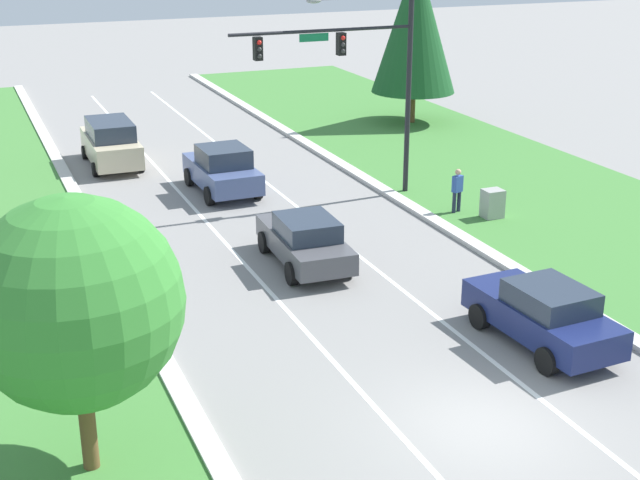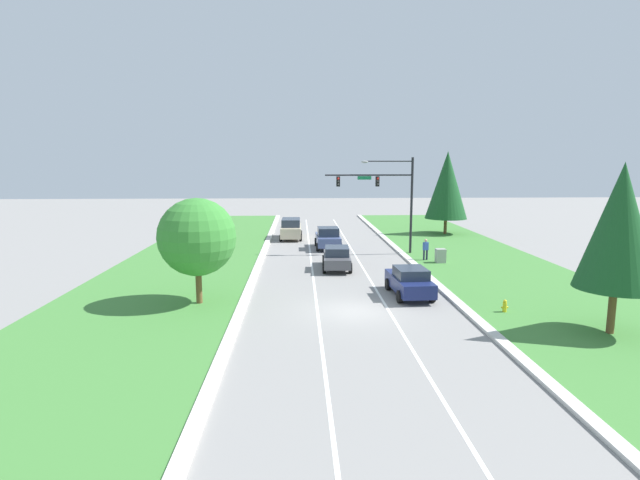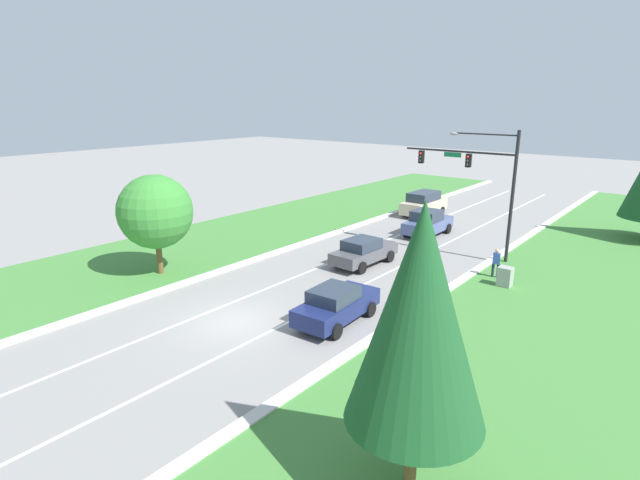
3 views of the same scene
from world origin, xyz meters
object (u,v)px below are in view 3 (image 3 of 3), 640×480
at_px(traffic_signal_mast, 480,174).
at_px(fire_hydrant, 370,379).
at_px(pedestrian, 496,262).
at_px(navy_sedan, 336,305).
at_px(conifer_far_right_tree, 419,316).
at_px(oak_near_left_tree, 155,212).
at_px(slate_blue_sedan, 428,223).
at_px(champagne_suv, 424,203).
at_px(utility_cabinet, 505,277).
at_px(graphite_sedan, 363,251).

bearing_deg(traffic_signal_mast, fire_hydrant, -79.37).
relative_size(pedestrian, fire_hydrant, 2.41).
bearing_deg(navy_sedan, conifer_far_right_tree, -45.18).
distance_m(oak_near_left_tree, conifer_far_right_tree, 19.52).
xyz_separation_m(traffic_signal_mast, conifer_far_right_tree, (6.38, -19.60, -0.44)).
bearing_deg(slate_blue_sedan, champagne_suv, 118.83).
bearing_deg(fire_hydrant, oak_near_left_tree, 171.72).
relative_size(navy_sedan, utility_cabinet, 4.11).
height_order(traffic_signal_mast, conifer_far_right_tree, traffic_signal_mast).
bearing_deg(graphite_sedan, conifer_far_right_tree, -49.70).
xyz_separation_m(slate_blue_sedan, oak_near_left_tree, (-7.74, -16.87, 2.65)).
xyz_separation_m(pedestrian, fire_hydrant, (0.59, -13.31, -0.59)).
xyz_separation_m(slate_blue_sedan, utility_cabinet, (7.93, -6.81, -0.38)).
height_order(pedestrian, conifer_far_right_tree, conifer_far_right_tree).
bearing_deg(traffic_signal_mast, oak_near_left_tree, -131.09).
distance_m(traffic_signal_mast, pedestrian, 5.79).
bearing_deg(navy_sedan, champagne_suv, 105.05).
height_order(fire_hydrant, conifer_far_right_tree, conifer_far_right_tree).
bearing_deg(utility_cabinet, navy_sedan, -115.68).
height_order(traffic_signal_mast, graphite_sedan, traffic_signal_mast).
bearing_deg(navy_sedan, slate_blue_sedan, 100.22).
distance_m(slate_blue_sedan, conifer_far_right_tree, 25.17).
distance_m(traffic_signal_mast, fire_hydrant, 17.34).
relative_size(fire_hydrant, oak_near_left_tree, 0.12).
relative_size(utility_cabinet, pedestrian, 0.65).
xyz_separation_m(champagne_suv, conifer_far_right_tree, (14.24, -28.06, 3.72)).
relative_size(champagne_suv, conifer_far_right_tree, 0.67).
distance_m(pedestrian, oak_near_left_tree, 18.67).
height_order(slate_blue_sedan, navy_sedan, slate_blue_sedan).
height_order(traffic_signal_mast, oak_near_left_tree, traffic_signal_mast).
height_order(navy_sedan, graphite_sedan, navy_sedan).
xyz_separation_m(champagne_suv, oak_near_left_tree, (-4.47, -22.60, 2.57)).
xyz_separation_m(utility_cabinet, conifer_far_right_tree, (3.03, -15.53, 4.18)).
xyz_separation_m(traffic_signal_mast, champagne_suv, (-7.86, 8.46, -4.16)).
distance_m(traffic_signal_mast, utility_cabinet, 7.01).
bearing_deg(utility_cabinet, oak_near_left_tree, -147.29).
height_order(graphite_sedan, conifer_far_right_tree, conifer_far_right_tree).
distance_m(slate_blue_sedan, champagne_suv, 6.60).
bearing_deg(pedestrian, utility_cabinet, 112.23).
relative_size(pedestrian, oak_near_left_tree, 0.30).
relative_size(slate_blue_sedan, graphite_sedan, 0.97).
relative_size(traffic_signal_mast, utility_cabinet, 7.09).
xyz_separation_m(slate_blue_sedan, graphite_sedan, (0.13, -8.36, -0.11)).
relative_size(navy_sedan, graphite_sedan, 0.98).
xyz_separation_m(traffic_signal_mast, utility_cabinet, (3.35, -4.07, -4.62)).
bearing_deg(fire_hydrant, slate_blue_sedan, 111.82).
xyz_separation_m(traffic_signal_mast, navy_sedan, (-0.93, -12.96, -4.33)).
height_order(pedestrian, fire_hydrant, pedestrian).
bearing_deg(conifer_far_right_tree, pedestrian, 103.27).
distance_m(slate_blue_sedan, utility_cabinet, 10.46).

